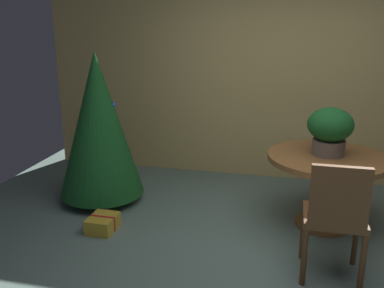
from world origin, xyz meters
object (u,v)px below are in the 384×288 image
(holiday_tree, at_px, (99,124))
(gift_box_gold, at_px, (103,223))
(wooden_chair_near, at_px, (336,214))
(round_dining_table, at_px, (327,173))
(flower_vase, at_px, (330,129))

(holiday_tree, bearing_deg, gift_box_gold, -65.70)
(holiday_tree, height_order, gift_box_gold, holiday_tree)
(holiday_tree, xyz_separation_m, gift_box_gold, (0.30, -0.67, -0.79))
(wooden_chair_near, relative_size, gift_box_gold, 3.16)
(round_dining_table, xyz_separation_m, gift_box_gold, (-2.03, -0.58, -0.47))
(round_dining_table, height_order, gift_box_gold, round_dining_table)
(round_dining_table, bearing_deg, gift_box_gold, -164.09)
(holiday_tree, bearing_deg, flower_vase, -1.44)
(flower_vase, bearing_deg, holiday_tree, 178.56)
(round_dining_table, distance_m, holiday_tree, 2.36)
(flower_vase, distance_m, holiday_tree, 2.33)
(wooden_chair_near, xyz_separation_m, holiday_tree, (-2.33, 1.01, 0.31))
(round_dining_table, xyz_separation_m, holiday_tree, (-2.33, 0.09, 0.32))
(flower_vase, relative_size, holiday_tree, 0.27)
(flower_vase, bearing_deg, wooden_chair_near, -89.72)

